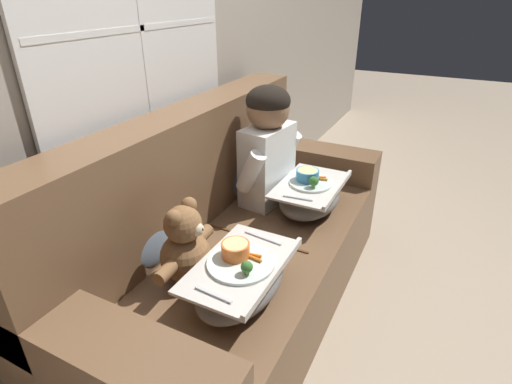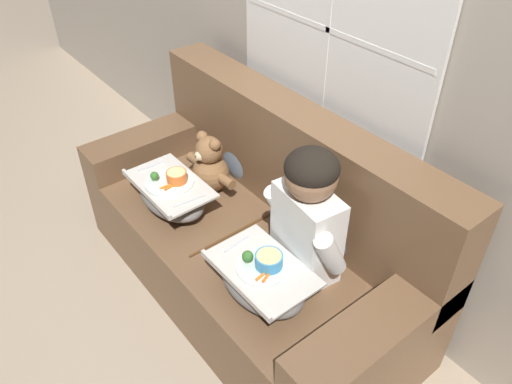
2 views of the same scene
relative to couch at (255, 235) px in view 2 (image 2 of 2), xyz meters
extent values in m
plane|color=tan|center=(0.00, -0.07, -0.36)|extent=(14.00, 14.00, 0.00)
cube|color=#A89E8E|center=(0.00, 0.46, 0.94)|extent=(8.00, 0.05, 2.60)
cube|color=white|center=(0.00, 0.41, 0.99)|extent=(1.16, 0.02, 1.29)
cube|color=black|center=(0.00, 0.42, 0.99)|extent=(1.11, 0.01, 1.24)
cube|color=white|center=(0.00, 0.41, 0.99)|extent=(0.02, 0.02, 1.24)
cube|color=white|center=(0.00, 0.41, 0.99)|extent=(1.11, 0.02, 0.02)
cube|color=brown|center=(0.00, -0.07, -0.13)|extent=(1.93, 0.86, 0.44)
cube|color=brown|center=(0.00, 0.25, 0.37)|extent=(1.93, 0.22, 0.56)
cube|color=brown|center=(-0.86, -0.07, 0.17)|extent=(0.22, 0.86, 0.17)
cube|color=brown|center=(0.86, -0.07, 0.17)|extent=(0.22, 0.86, 0.17)
cube|color=#513219|center=(0.00, -0.09, 0.09)|extent=(0.01, 0.60, 0.01)
ellipsoid|color=slate|center=(0.37, 0.18, 0.24)|extent=(0.32, 0.16, 0.34)
ellipsoid|color=slate|center=(-0.37, 0.18, 0.24)|extent=(0.30, 0.15, 0.31)
cube|color=white|center=(0.37, -0.01, 0.30)|extent=(0.33, 0.21, 0.42)
sphere|color=#936B4C|center=(0.37, -0.01, 0.60)|extent=(0.22, 0.22, 0.22)
ellipsoid|color=black|center=(0.37, -0.01, 0.64)|extent=(0.22, 0.22, 0.15)
cylinder|color=white|center=(0.19, -0.01, 0.33)|extent=(0.10, 0.17, 0.23)
cylinder|color=white|center=(0.55, -0.05, 0.33)|extent=(0.10, 0.17, 0.23)
sphere|color=brown|center=(-0.37, -0.01, 0.19)|extent=(0.20, 0.20, 0.20)
sphere|color=brown|center=(-0.37, -0.01, 0.34)|extent=(0.15, 0.15, 0.15)
sphere|color=brown|center=(-0.43, -0.02, 0.40)|extent=(0.06, 0.06, 0.06)
sphere|color=brown|center=(-0.32, -0.01, 0.40)|extent=(0.06, 0.06, 0.06)
sphere|color=beige|center=(-0.37, -0.08, 0.33)|extent=(0.05, 0.05, 0.05)
sphere|color=black|center=(-0.37, -0.09, 0.34)|extent=(0.02, 0.02, 0.02)
cylinder|color=brown|center=(-0.50, -0.02, 0.21)|extent=(0.11, 0.06, 0.05)
cylinder|color=brown|center=(-0.24, 0.00, 0.21)|extent=(0.11, 0.06, 0.05)
cylinder|color=brown|center=(-0.41, -0.12, 0.12)|extent=(0.06, 0.10, 0.05)
cylinder|color=brown|center=(-0.32, -0.11, 0.12)|extent=(0.06, 0.10, 0.05)
ellipsoid|color=slate|center=(0.37, -0.26, 0.16)|extent=(0.44, 0.29, 0.14)
cube|color=beige|center=(0.37, -0.26, 0.23)|extent=(0.46, 0.30, 0.01)
cube|color=beige|center=(0.37, -0.40, 0.25)|extent=(0.46, 0.02, 0.02)
cylinder|color=silver|center=(0.37, -0.26, 0.25)|extent=(0.22, 0.22, 0.01)
cylinder|color=#3889C1|center=(0.39, -0.23, 0.28)|extent=(0.12, 0.12, 0.05)
cylinder|color=#E5D189|center=(0.39, -0.23, 0.30)|extent=(0.10, 0.10, 0.01)
sphere|color=#38702D|center=(0.32, -0.29, 0.29)|extent=(0.05, 0.05, 0.05)
cylinder|color=#7A9E56|center=(0.32, -0.29, 0.26)|extent=(0.02, 0.02, 0.02)
cylinder|color=orange|center=(0.42, -0.29, 0.26)|extent=(0.02, 0.08, 0.01)
cylinder|color=orange|center=(0.43, -0.28, 0.26)|extent=(0.04, 0.07, 0.01)
cube|color=silver|center=(0.19, -0.26, 0.24)|extent=(0.03, 0.14, 0.01)
ellipsoid|color=slate|center=(-0.37, -0.26, 0.16)|extent=(0.46, 0.28, 0.14)
cube|color=beige|center=(-0.37, -0.26, 0.23)|extent=(0.48, 0.29, 0.01)
cube|color=beige|center=(-0.37, -0.40, 0.25)|extent=(0.48, 0.02, 0.02)
cylinder|color=silver|center=(-0.37, -0.26, 0.25)|extent=(0.25, 0.25, 0.01)
cylinder|color=orange|center=(-0.35, -0.23, 0.28)|extent=(0.10, 0.10, 0.06)
cylinder|color=#E5D189|center=(-0.35, -0.23, 0.30)|extent=(0.09, 0.09, 0.01)
sphere|color=#38702D|center=(-0.42, -0.31, 0.28)|extent=(0.04, 0.04, 0.04)
cylinder|color=#7A9E56|center=(-0.42, -0.31, 0.26)|extent=(0.02, 0.02, 0.02)
cylinder|color=orange|center=(-0.34, -0.30, 0.26)|extent=(0.02, 0.06, 0.01)
cylinder|color=orange|center=(-0.32, -0.29, 0.26)|extent=(0.02, 0.05, 0.01)
cube|color=silver|center=(-0.56, -0.26, 0.24)|extent=(0.02, 0.14, 0.01)
cube|color=silver|center=(-0.19, -0.26, 0.24)|extent=(0.03, 0.17, 0.01)
camera|label=1|loc=(-1.39, -0.84, 1.14)|focal=28.00mm
camera|label=2|loc=(1.48, -1.17, 1.77)|focal=35.00mm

